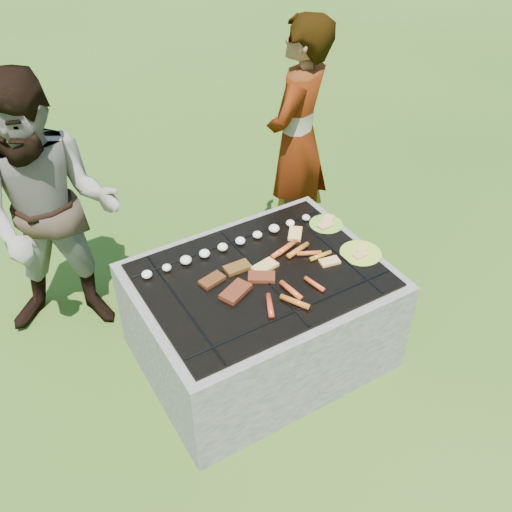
{
  "coord_description": "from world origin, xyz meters",
  "views": [
    {
      "loc": [
        -1.18,
        -1.92,
        2.56
      ],
      "look_at": [
        0.0,
        0.05,
        0.7
      ],
      "focal_mm": 40.0,
      "sensor_mm": 36.0,
      "label": 1
    }
  ],
  "objects": [
    {
      "name": "mushrooms",
      "position": [
        -0.04,
        0.28,
        0.63
      ],
      "size": [
        1.05,
        0.06,
        0.04
      ],
      "color": "white",
      "rests_on": "fire_pit"
    },
    {
      "name": "plate_near",
      "position": [
        0.56,
        -0.13,
        0.61
      ],
      "size": [
        0.26,
        0.26,
        0.03
      ],
      "color": "yellow",
      "rests_on": "fire_pit"
    },
    {
      "name": "fire_pit",
      "position": [
        0.0,
        0.0,
        0.28
      ],
      "size": [
        1.3,
        1.0,
        0.62
      ],
      "color": "gray",
      "rests_on": "ground"
    },
    {
      "name": "bread_on_grate",
      "position": [
        0.22,
        0.06,
        0.62
      ],
      "size": [
        0.45,
        0.41,
        0.02
      ],
      "color": "tan",
      "rests_on": "fire_pit"
    },
    {
      "name": "sausages",
      "position": [
        0.15,
        -0.08,
        0.63
      ],
      "size": [
        0.55,
        0.49,
        0.03
      ],
      "color": "red",
      "rests_on": "fire_pit"
    },
    {
      "name": "pork_slabs",
      "position": [
        -0.13,
        0.01,
        0.62
      ],
      "size": [
        0.38,
        0.28,
        0.02
      ],
      "color": "brown",
      "rests_on": "fire_pit"
    },
    {
      "name": "lawn",
      "position": [
        0.0,
        0.0,
        0.0
      ],
      "size": [
        60.0,
        60.0,
        0.0
      ],
      "primitive_type": "plane",
      "color": "#254711",
      "rests_on": "ground"
    },
    {
      "name": "bystander",
      "position": [
        -0.83,
        0.81,
        0.8
      ],
      "size": [
        0.96,
        0.87,
        1.59
      ],
      "primitive_type": "imported",
      "rotation": [
        0.0,
        0.0,
        -0.43
      ],
      "color": "gray",
      "rests_on": "ground"
    },
    {
      "name": "plate_far",
      "position": [
        0.56,
        0.19,
        0.61
      ],
      "size": [
        0.2,
        0.2,
        0.03
      ],
      "color": "gold",
      "rests_on": "fire_pit"
    },
    {
      "name": "cook",
      "position": [
        0.77,
        0.82,
        0.81
      ],
      "size": [
        0.7,
        0.64,
        1.61
      ],
      "primitive_type": "imported",
      "rotation": [
        0.0,
        0.0,
        3.71
      ],
      "color": "gray",
      "rests_on": "ground"
    }
  ]
}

